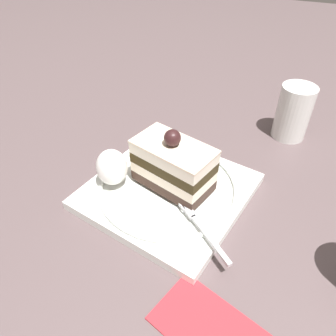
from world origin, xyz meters
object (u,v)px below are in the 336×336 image
at_px(dessert_plate, 168,190).
at_px(fork, 199,224).
at_px(whipped_cream_dollop, 112,167).
at_px(drink_glass_near, 293,114).
at_px(cake_slice, 173,165).
at_px(folded_napkin, 215,333).

relative_size(dessert_plate, fork, 2.54).
relative_size(dessert_plate, whipped_cream_dollop, 4.65).
bearing_deg(drink_glass_near, whipped_cream_dollop, 137.55).
relative_size(cake_slice, drink_glass_near, 1.27).
xyz_separation_m(dessert_plate, fork, (-0.06, -0.06, 0.01)).
xyz_separation_m(fork, drink_glass_near, (0.27, -0.08, 0.02)).
distance_m(dessert_plate, whipped_cream_dollop, 0.09).
bearing_deg(fork, folded_napkin, -154.87).
bearing_deg(whipped_cream_dollop, dessert_plate, -73.09).
height_order(cake_slice, whipped_cream_dollop, cake_slice).
distance_m(dessert_plate, drink_glass_near, 0.26).
distance_m(dessert_plate, folded_napkin, 0.20).
height_order(drink_glass_near, folded_napkin, drink_glass_near).
xyz_separation_m(whipped_cream_dollop, drink_glass_near, (0.24, -0.22, -0.00)).
height_order(dessert_plate, folded_napkin, dessert_plate).
bearing_deg(fork, whipped_cream_dollop, 76.23).
bearing_deg(folded_napkin, dessert_plate, 34.52).
xyz_separation_m(cake_slice, whipped_cream_dollop, (-0.03, 0.08, -0.01)).
distance_m(dessert_plate, fork, 0.08).
bearing_deg(dessert_plate, folded_napkin, -145.48).
bearing_deg(folded_napkin, drink_glass_near, -4.87).
relative_size(cake_slice, whipped_cream_dollop, 2.25).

